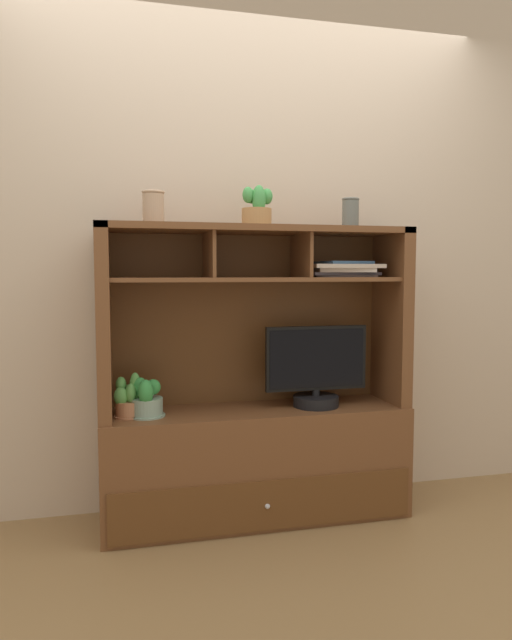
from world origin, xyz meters
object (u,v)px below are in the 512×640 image
at_px(potted_orchid, 146,401).
at_px(accent_vase, 153,208).
at_px(potted_fern, 128,400).
at_px(potted_succulent, 257,210).
at_px(media_console, 256,427).
at_px(magazine_stack_left, 342,269).
at_px(ceramic_vase, 350,213).
at_px(tv_monitor, 316,372).

height_order(potted_orchid, accent_vase, accent_vase).
distance_m(potted_fern, potted_succulent, 1.07).
xyz_separation_m(media_console, potted_succulent, (0.00, -0.02, 1.05)).
bearing_deg(magazine_stack_left, ceramic_vase, 3.68).
distance_m(media_console, potted_fern, 0.64).
bearing_deg(accent_vase, media_console, 1.69).
relative_size(potted_orchid, potted_succulent, 0.95).
bearing_deg(accent_vase, tv_monitor, -1.93).
height_order(magazine_stack_left, ceramic_vase, ceramic_vase).
height_order(tv_monitor, magazine_stack_left, magazine_stack_left).
xyz_separation_m(media_console, tv_monitor, (0.30, -0.04, 0.27)).
distance_m(ceramic_vase, accent_vase, 0.96).
height_order(potted_succulent, ceramic_vase, potted_succulent).
bearing_deg(potted_succulent, tv_monitor, -3.18).
height_order(potted_orchid, ceramic_vase, ceramic_vase).
distance_m(magazine_stack_left, accent_vase, 0.97).
distance_m(tv_monitor, potted_orchid, 0.83).
xyz_separation_m(potted_orchid, potted_succulent, (0.53, 0.02, 0.88)).
bearing_deg(potted_orchid, potted_succulent, 2.62).
distance_m(potted_fern, magazine_stack_left, 1.21).
relative_size(potted_orchid, accent_vase, 1.19).
relative_size(media_console, potted_orchid, 8.18).
relative_size(media_console, accent_vase, 9.73).
bearing_deg(potted_fern, ceramic_vase, 1.44).
bearing_deg(tv_monitor, magazine_stack_left, 12.94).
height_order(media_console, potted_succulent, potted_succulent).
height_order(magazine_stack_left, potted_succulent, potted_succulent).
xyz_separation_m(potted_orchid, potted_fern, (-0.08, 0.02, 0.01)).
height_order(tv_monitor, accent_vase, accent_vase).
bearing_deg(tv_monitor, media_console, 172.26).
bearing_deg(ceramic_vase, tv_monitor, -168.95).
relative_size(potted_orchid, potted_fern, 0.89).
xyz_separation_m(tv_monitor, accent_vase, (-0.78, 0.03, 0.79)).
distance_m(tv_monitor, magazine_stack_left, 0.53).
distance_m(potted_orchid, magazine_stack_left, 1.15).
xyz_separation_m(potted_succulent, ceramic_vase, (0.48, 0.02, -0.00)).
distance_m(tv_monitor, accent_vase, 1.11).
height_order(tv_monitor, ceramic_vase, ceramic_vase).
bearing_deg(accent_vase, potted_succulent, -1.16).
distance_m(potted_orchid, potted_fern, 0.08).
relative_size(magazine_stack_left, ceramic_vase, 2.45).
distance_m(magazine_stack_left, potted_succulent, 0.52).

